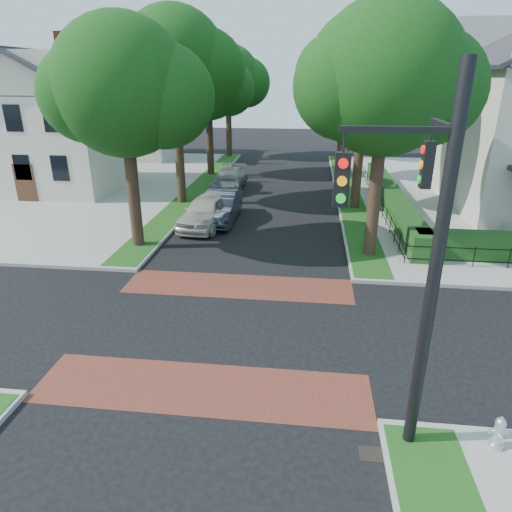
# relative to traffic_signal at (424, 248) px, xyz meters

# --- Properties ---
(ground) EXTENTS (120.00, 120.00, 0.00)m
(ground) POSITION_rel_traffic_signal_xyz_m (-4.89, 4.41, -4.71)
(ground) COLOR black
(ground) RESTS_ON ground
(sidewalk_nw) EXTENTS (30.00, 30.00, 0.15)m
(sidewalk_nw) POSITION_rel_traffic_signal_xyz_m (-24.39, 23.41, -4.63)
(sidewalk_nw) COLOR gray
(sidewalk_nw) RESTS_ON ground
(crosswalk_far) EXTENTS (9.00, 2.20, 0.01)m
(crosswalk_far) POSITION_rel_traffic_signal_xyz_m (-4.89, 7.61, -4.70)
(crosswalk_far) COLOR brown
(crosswalk_far) RESTS_ON ground
(crosswalk_near) EXTENTS (9.00, 2.20, 0.01)m
(crosswalk_near) POSITION_rel_traffic_signal_xyz_m (-4.89, 1.21, -4.70)
(crosswalk_near) COLOR brown
(crosswalk_near) RESTS_ON ground
(storm_drain) EXTENTS (0.65, 0.45, 0.01)m
(storm_drain) POSITION_rel_traffic_signal_xyz_m (-0.59, -0.59, -4.70)
(storm_drain) COLOR black
(storm_drain) RESTS_ON ground
(grass_strip_ne) EXTENTS (1.60, 29.80, 0.02)m
(grass_strip_ne) POSITION_rel_traffic_signal_xyz_m (0.51, 23.51, -4.55)
(grass_strip_ne) COLOR #1A4B15
(grass_strip_ne) RESTS_ON sidewalk_ne
(grass_strip_nw) EXTENTS (1.60, 29.80, 0.02)m
(grass_strip_nw) POSITION_rel_traffic_signal_xyz_m (-10.29, 23.51, -4.55)
(grass_strip_nw) COLOR #1A4B15
(grass_strip_nw) RESTS_ON sidewalk_nw
(tree_right_near) EXTENTS (7.75, 6.67, 10.66)m
(tree_right_near) POSITION_rel_traffic_signal_xyz_m (0.72, 11.65, 2.92)
(tree_right_near) COLOR black
(tree_right_near) RESTS_ON sidewalk_ne
(tree_right_mid) EXTENTS (8.25, 7.09, 11.22)m
(tree_right_mid) POSITION_rel_traffic_signal_xyz_m (0.72, 19.66, 3.28)
(tree_right_mid) COLOR black
(tree_right_mid) RESTS_ON sidewalk_ne
(tree_right_far) EXTENTS (7.25, 6.23, 9.74)m
(tree_right_far) POSITION_rel_traffic_signal_xyz_m (0.71, 28.64, 2.20)
(tree_right_far) COLOR black
(tree_right_far) RESTS_ON sidewalk_ne
(tree_right_back) EXTENTS (7.50, 6.45, 10.20)m
(tree_right_back) POSITION_rel_traffic_signal_xyz_m (0.72, 37.64, 2.56)
(tree_right_back) COLOR black
(tree_right_back) RESTS_ON sidewalk_ne
(tree_left_near) EXTENTS (7.50, 6.45, 10.20)m
(tree_left_near) POSITION_rel_traffic_signal_xyz_m (-10.28, 11.64, 2.56)
(tree_left_near) COLOR black
(tree_left_near) RESTS_ON sidewalk_nw
(tree_left_mid) EXTENTS (8.00, 6.88, 11.48)m
(tree_left_mid) POSITION_rel_traffic_signal_xyz_m (-10.28, 19.66, 3.64)
(tree_left_mid) COLOR black
(tree_left_mid) RESTS_ON sidewalk_nw
(tree_left_far) EXTENTS (7.00, 6.02, 9.86)m
(tree_left_far) POSITION_rel_traffic_signal_xyz_m (-10.29, 28.63, 2.41)
(tree_left_far) COLOR black
(tree_left_far) RESTS_ON sidewalk_nw
(tree_left_back) EXTENTS (7.75, 6.66, 10.44)m
(tree_left_back) POSITION_rel_traffic_signal_xyz_m (-10.28, 37.65, 2.70)
(tree_left_back) COLOR black
(tree_left_back) RESTS_ON sidewalk_nw
(hedge_main_road) EXTENTS (1.00, 18.00, 1.20)m
(hedge_main_road) POSITION_rel_traffic_signal_xyz_m (2.81, 19.41, -3.96)
(hedge_main_road) COLOR #153A14
(hedge_main_road) RESTS_ON sidewalk_ne
(fence_main_road) EXTENTS (0.06, 18.00, 0.90)m
(fence_main_road) POSITION_rel_traffic_signal_xyz_m (2.01, 19.41, -4.11)
(fence_main_road) COLOR black
(fence_main_road) RESTS_ON sidewalk_ne
(house_left_near) EXTENTS (10.00, 9.00, 10.14)m
(house_left_near) POSITION_rel_traffic_signal_xyz_m (-20.38, 22.41, 0.33)
(house_left_near) COLOR beige
(house_left_near) RESTS_ON sidewalk_nw
(house_left_far) EXTENTS (10.00, 9.00, 10.14)m
(house_left_far) POSITION_rel_traffic_signal_xyz_m (-20.38, 36.41, 0.33)
(house_left_far) COLOR beige
(house_left_far) RESTS_ON sidewalk_nw
(traffic_signal) EXTENTS (2.17, 2.00, 8.00)m
(traffic_signal) POSITION_rel_traffic_signal_xyz_m (0.00, 0.00, 0.00)
(traffic_signal) COLOR black
(traffic_signal) RESTS_ON sidewalk_se
(parked_car_front) EXTENTS (2.69, 5.28, 1.72)m
(parked_car_front) POSITION_rel_traffic_signal_xyz_m (-7.80, 15.03, -3.85)
(parked_car_front) COLOR beige
(parked_car_front) RESTS_ON ground
(parked_car_middle) EXTENTS (1.77, 5.06, 1.67)m
(parked_car_middle) POSITION_rel_traffic_signal_xyz_m (-7.20, 16.10, -3.87)
(parked_car_middle) COLOR #202531
(parked_car_middle) RESTS_ON ground
(parked_car_rear) EXTENTS (2.17, 5.22, 1.51)m
(parked_car_rear) POSITION_rel_traffic_signal_xyz_m (-8.06, 23.69, -3.95)
(parked_car_rear) COLOR slate
(parked_car_rear) RESTS_ON ground
(fire_hydrant) EXTENTS (0.43, 0.46, 0.81)m
(fire_hydrant) POSITION_rel_traffic_signal_xyz_m (2.09, -0.19, -4.17)
(fire_hydrant) COLOR silver
(fire_hydrant) RESTS_ON sidewalk_se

